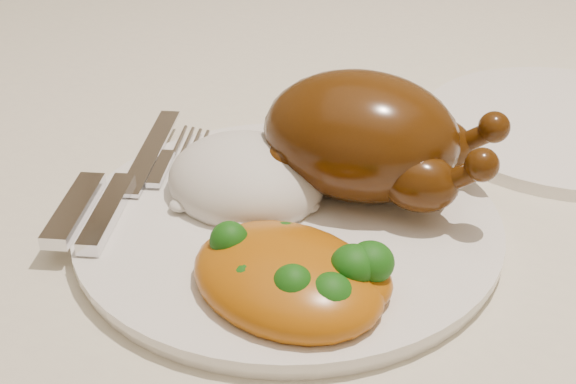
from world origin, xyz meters
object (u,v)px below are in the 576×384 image
at_px(dinner_plate, 288,225).
at_px(side_plate, 564,126).
at_px(dining_table, 372,209).
at_px(roast_chicken, 366,137).

height_order(dinner_plate, side_plate, dinner_plate).
bearing_deg(side_plate, dining_table, -171.30).
bearing_deg(dining_table, side_plate, 8.70).
height_order(dining_table, side_plate, side_plate).
relative_size(dinner_plate, roast_chicken, 1.65).
bearing_deg(dining_table, roast_chicken, -76.19).
distance_m(dining_table, side_plate, 0.19).
distance_m(dinner_plate, side_plate, 0.28).
distance_m(dining_table, dinner_plate, 0.23).
relative_size(dinner_plate, side_plate, 1.20).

